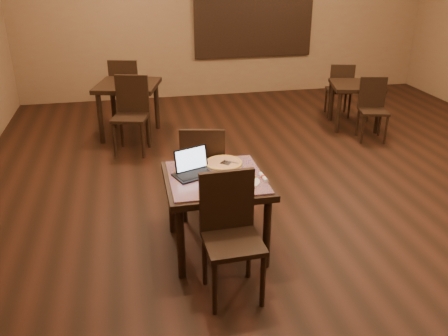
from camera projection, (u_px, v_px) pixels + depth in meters
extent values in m
plane|color=black|center=(324.00, 214.00, 5.18)|extent=(10.00, 10.00, 0.00)
cube|color=olive|center=(228.00, 17.00, 9.02)|extent=(8.00, 0.02, 3.00)
cube|color=#275C90|center=(254.00, 14.00, 9.07)|extent=(2.20, 0.04, 1.50)
cube|color=black|center=(254.00, 14.00, 9.04)|extent=(2.34, 0.02, 1.64)
cylinder|color=black|center=(181.00, 242.00, 4.02)|extent=(0.07, 0.07, 0.71)
cylinder|color=black|center=(172.00, 201.00, 4.70)|extent=(0.07, 0.07, 0.71)
cylinder|color=black|center=(267.00, 233.00, 4.16)|extent=(0.07, 0.07, 0.71)
cylinder|color=black|center=(246.00, 194.00, 4.84)|extent=(0.07, 0.07, 0.71)
cube|color=black|center=(216.00, 181.00, 4.28)|extent=(0.92, 0.92, 0.06)
cube|color=#2918A2|center=(216.00, 177.00, 4.27)|extent=(0.84, 0.84, 0.02)
cylinder|color=black|center=(215.00, 289.00, 3.64)|extent=(0.04, 0.04, 0.48)
cylinder|color=black|center=(205.00, 260.00, 3.98)|extent=(0.04, 0.04, 0.48)
cylinder|color=black|center=(263.00, 281.00, 3.73)|extent=(0.04, 0.04, 0.48)
cylinder|color=black|center=(249.00, 254.00, 4.07)|extent=(0.04, 0.04, 0.48)
cube|color=black|center=(233.00, 243.00, 3.75)|extent=(0.47, 0.47, 0.04)
cube|color=black|center=(227.00, 200.00, 3.81)|extent=(0.45, 0.06, 0.52)
cylinder|color=black|center=(222.00, 185.00, 5.28)|extent=(0.04, 0.04, 0.48)
cylinder|color=black|center=(222.00, 201.00, 4.93)|extent=(0.04, 0.04, 0.48)
cylinder|color=black|center=(188.00, 185.00, 5.28)|extent=(0.04, 0.04, 0.48)
cylinder|color=black|center=(185.00, 201.00, 4.93)|extent=(0.04, 0.04, 0.48)
cube|color=black|center=(204.00, 171.00, 5.00)|extent=(0.53, 0.53, 0.04)
cube|color=black|center=(202.00, 154.00, 4.70)|extent=(0.45, 0.13, 0.51)
cube|color=black|center=(193.00, 175.00, 4.27)|extent=(0.39, 0.33, 0.02)
cube|color=black|center=(191.00, 159.00, 4.33)|extent=(0.33, 0.17, 0.22)
cube|color=#B1C2E0|center=(191.00, 159.00, 4.32)|extent=(0.29, 0.14, 0.19)
cylinder|color=white|center=(245.00, 182.00, 4.14)|extent=(0.27, 0.27, 0.01)
cylinder|color=silver|center=(224.00, 164.00, 4.50)|extent=(0.37, 0.37, 0.01)
cylinder|color=beige|center=(224.00, 163.00, 4.49)|extent=(0.34, 0.34, 0.02)
torus|color=gold|center=(224.00, 163.00, 4.49)|extent=(0.36, 0.36, 0.02)
cube|color=silver|center=(226.00, 163.00, 4.47)|extent=(0.23, 0.22, 0.01)
cylinder|color=white|center=(263.00, 177.00, 4.21)|extent=(0.05, 0.17, 0.03)
cylinder|color=#B52A16|center=(263.00, 177.00, 4.21)|extent=(0.04, 0.03, 0.04)
cylinder|color=black|center=(339.00, 112.00, 7.40)|extent=(0.07, 0.07, 0.68)
cylinder|color=black|center=(332.00, 101.00, 7.95)|extent=(0.07, 0.07, 0.68)
cylinder|color=black|center=(378.00, 112.00, 7.38)|extent=(0.07, 0.07, 0.68)
cylinder|color=black|center=(368.00, 101.00, 7.93)|extent=(0.07, 0.07, 0.68)
cube|color=black|center=(356.00, 85.00, 7.52)|extent=(0.92, 0.92, 0.06)
cylinder|color=black|center=(363.00, 130.00, 7.01)|extent=(0.04, 0.04, 0.43)
cylinder|color=black|center=(357.00, 122.00, 7.32)|extent=(0.04, 0.04, 0.43)
cylinder|color=black|center=(386.00, 130.00, 7.00)|extent=(0.04, 0.04, 0.43)
cylinder|color=black|center=(380.00, 123.00, 7.31)|extent=(0.04, 0.04, 0.43)
cube|color=black|center=(373.00, 111.00, 7.07)|extent=(0.48, 0.48, 0.04)
cube|color=black|center=(372.00, 92.00, 7.13)|extent=(0.40, 0.13, 0.46)
cylinder|color=black|center=(345.00, 101.00, 8.42)|extent=(0.04, 0.04, 0.43)
cylinder|color=black|center=(349.00, 106.00, 8.11)|extent=(0.04, 0.04, 0.43)
cylinder|color=black|center=(326.00, 100.00, 8.43)|extent=(0.04, 0.04, 0.43)
cylinder|color=black|center=(329.00, 106.00, 8.12)|extent=(0.04, 0.04, 0.43)
cube|color=black|center=(339.00, 90.00, 8.17)|extent=(0.48, 0.48, 0.04)
cube|color=black|center=(342.00, 78.00, 7.90)|extent=(0.40, 0.13, 0.46)
cylinder|color=black|center=(100.00, 118.00, 6.96)|extent=(0.08, 0.08, 0.78)
cylinder|color=black|center=(113.00, 104.00, 7.60)|extent=(0.08, 0.08, 0.78)
cylinder|color=black|center=(148.00, 119.00, 6.93)|extent=(0.08, 0.08, 0.78)
cylinder|color=black|center=(157.00, 105.00, 7.57)|extent=(0.08, 0.08, 0.78)
cube|color=black|center=(128.00, 85.00, 7.10)|extent=(1.08, 1.08, 0.07)
cylinder|color=black|center=(114.00, 141.00, 6.52)|extent=(0.04, 0.04, 0.50)
cylinder|color=black|center=(122.00, 131.00, 6.88)|extent=(0.04, 0.04, 0.50)
cylinder|color=black|center=(143.00, 141.00, 6.49)|extent=(0.04, 0.04, 0.50)
cylinder|color=black|center=(149.00, 131.00, 6.85)|extent=(0.04, 0.04, 0.50)
cube|color=black|center=(130.00, 118.00, 6.57)|extent=(0.57, 0.57, 0.04)
cube|color=black|center=(132.00, 94.00, 6.65)|extent=(0.46, 0.16, 0.53)
cylinder|color=black|center=(143.00, 104.00, 8.13)|extent=(0.04, 0.04, 0.50)
cylinder|color=black|center=(138.00, 111.00, 7.77)|extent=(0.04, 0.04, 0.50)
cylinder|color=black|center=(121.00, 103.00, 8.15)|extent=(0.04, 0.04, 0.50)
cylinder|color=black|center=(115.00, 110.00, 7.79)|extent=(0.04, 0.04, 0.50)
cube|color=black|center=(128.00, 91.00, 7.85)|extent=(0.57, 0.57, 0.04)
cube|color=black|center=(123.00, 77.00, 7.54)|extent=(0.46, 0.16, 0.53)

